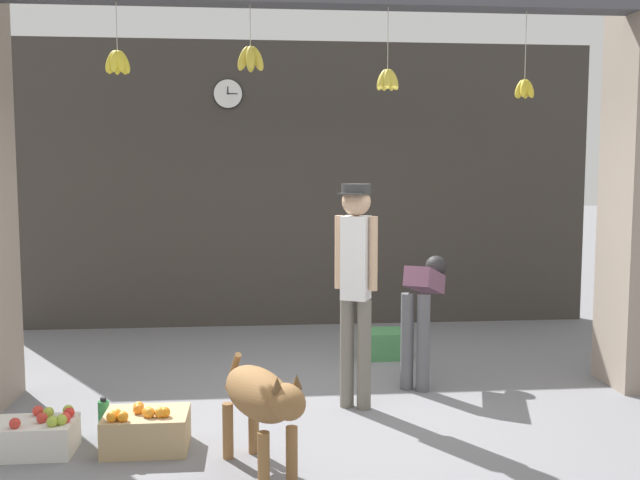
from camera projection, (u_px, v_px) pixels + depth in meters
The scene contains 10 objects.
ground_plane at pixel (325, 405), 5.64m from camera, with size 60.00×60.00×0.00m, color slate.
shop_back_wall at pixel (300, 185), 8.46m from camera, with size 6.97×0.12×3.34m, color #38332D.
dog at pixel (261, 398), 4.30m from camera, with size 0.59×1.04×0.71m.
shopkeeper at pixel (356, 275), 5.48m from camera, with size 0.32×0.32×1.75m.
worker_stooping at pixel (423, 302), 6.16m from camera, with size 0.54×0.77×1.07m.
fruit_crate_oranges at pixel (146, 430), 4.74m from camera, with size 0.55×0.40×0.31m.
fruit_crate_apples at pixel (35, 436), 4.67m from camera, with size 0.53×0.35×0.28m.
produce_box_green at pixel (382, 344), 7.08m from camera, with size 0.43×0.38×0.26m, color #42844C.
water_bottle at pixel (104, 418), 4.98m from camera, with size 0.08×0.08×0.28m.
wall_clock at pixel (228, 94), 8.20m from camera, with size 0.34×0.03×0.34m.
Camera 1 is at (-0.54, -5.46, 1.86)m, focal length 40.00 mm.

